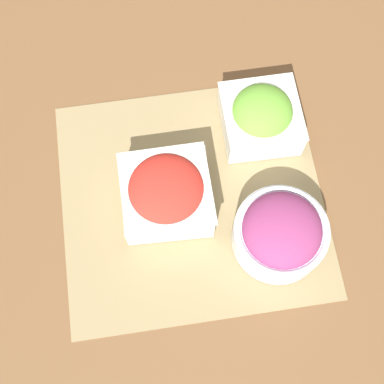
# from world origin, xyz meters

# --- Properties ---
(ground_plane) EXTENTS (3.00, 3.00, 0.00)m
(ground_plane) POSITION_xyz_m (0.00, 0.00, 0.00)
(ground_plane) COLOR brown
(placemat) EXTENTS (0.46, 0.43, 0.00)m
(placemat) POSITION_xyz_m (0.00, 0.00, 0.00)
(placemat) COLOR #937F56
(placemat) RESTS_ON ground_plane
(tomato_bowl) EXTENTS (0.15, 0.15, 0.09)m
(tomato_bowl) POSITION_xyz_m (0.04, -0.00, 0.05)
(tomato_bowl) COLOR white
(tomato_bowl) RESTS_ON placemat
(lettuce_bowl) EXTENTS (0.14, 0.14, 0.09)m
(lettuce_bowl) POSITION_xyz_m (-0.14, -0.12, 0.05)
(lettuce_bowl) COLOR white
(lettuce_bowl) RESTS_ON placemat
(onion_bowl) EXTENTS (0.16, 0.16, 0.09)m
(onion_bowl) POSITION_xyz_m (-0.13, 0.10, 0.05)
(onion_bowl) COLOR silver
(onion_bowl) RESTS_ON placemat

